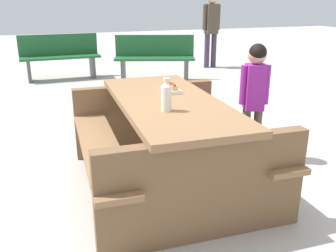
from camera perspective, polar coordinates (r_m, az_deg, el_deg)
The scene contains 8 objects.
ground_plane at distance 3.20m, azimuth 0.00°, elevation -8.93°, with size 30.00×30.00×0.00m, color #B7B2A8.
picnic_table at distance 3.01m, azimuth 0.00°, elevation -1.44°, with size 1.87×1.49×0.75m.
soda_bottle at distance 2.58m, azimuth -0.26°, elevation 4.69°, with size 0.08×0.08×0.24m.
hotdog_tray at distance 3.13m, azimuth 0.60°, elevation 5.80°, with size 0.18×0.11×0.08m.
child_in_coat at distance 3.54m, azimuth 13.27°, elevation 5.81°, with size 0.20×0.27×1.12m.
park_bench_near at distance 7.14m, azimuth -2.08°, elevation 10.64°, with size 0.87×1.55×0.85m.
park_bench_mid at distance 7.58m, azimuth -16.36°, elevation 10.39°, with size 0.43×1.51×0.85m.
bystander_adult at distance 8.55m, azimuth 6.75°, elevation 16.11°, with size 0.26×0.41×1.67m.
Camera 1 is at (-2.65, 0.98, 1.50)m, focal length 39.37 mm.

